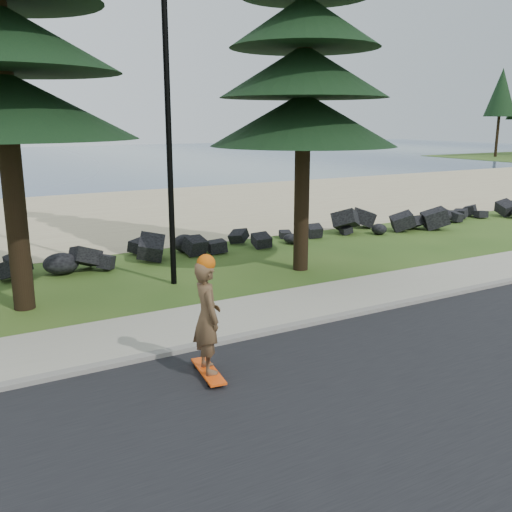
{
  "coord_description": "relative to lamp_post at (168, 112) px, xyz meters",
  "views": [
    {
      "loc": [
        -4.93,
        -9.61,
        3.97
      ],
      "look_at": [
        0.53,
        0.0,
        1.31
      ],
      "focal_mm": 40.0,
      "sensor_mm": 36.0,
      "label": 1
    }
  ],
  "objects": [
    {
      "name": "kerb",
      "position": [
        0.0,
        -4.1,
        -4.08
      ],
      "size": [
        160.0,
        0.2,
        0.1
      ],
      "primitive_type": "cube",
      "color": "gray",
      "rests_on": "ground"
    },
    {
      "name": "sidewalk",
      "position": [
        0.0,
        -3.0,
        -4.09
      ],
      "size": [
        160.0,
        2.0,
        0.08
      ],
      "primitive_type": "cube",
      "color": "#A09C86",
      "rests_on": "ground"
    },
    {
      "name": "skateboarder",
      "position": [
        -1.48,
        -5.22,
        -3.14
      ],
      "size": [
        0.5,
        1.09,
        1.98
      ],
      "rotation": [
        0.0,
        0.0,
        1.44
      ],
      "color": "#F94D0E",
      "rests_on": "ground"
    },
    {
      "name": "lamp_post",
      "position": [
        0.0,
        0.0,
        0.0
      ],
      "size": [
        0.25,
        0.14,
        8.14
      ],
      "color": "black",
      "rests_on": "ground"
    },
    {
      "name": "beach_sand",
      "position": [
        0.0,
        11.3,
        -4.13
      ],
      "size": [
        160.0,
        15.0,
        0.01
      ],
      "primitive_type": "cube",
      "color": "tan",
      "rests_on": "ground"
    },
    {
      "name": "seawall_boulders",
      "position": [
        0.0,
        2.4,
        -4.13
      ],
      "size": [
        60.0,
        2.4,
        1.1
      ],
      "primitive_type": null,
      "color": "black",
      "rests_on": "ground"
    },
    {
      "name": "road",
      "position": [
        0.0,
        -7.7,
        -4.12
      ],
      "size": [
        160.0,
        7.0,
        0.02
      ],
      "primitive_type": "cube",
      "color": "black",
      "rests_on": "ground"
    },
    {
      "name": "ground",
      "position": [
        0.0,
        -3.2,
        -4.13
      ],
      "size": [
        160.0,
        160.0,
        0.0
      ],
      "primitive_type": "plane",
      "color": "#274716",
      "rests_on": "ground"
    }
  ]
}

